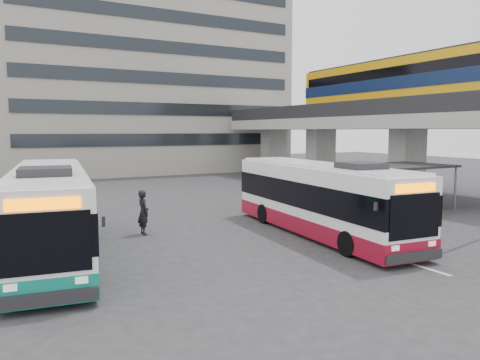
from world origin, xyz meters
TOP-DOWN VIEW (x-y plane):
  - ground at (0.00, 0.00)m, footprint 120.00×120.00m
  - viaduct at (17.00, 10.22)m, footprint 8.00×32.00m
  - bike_shelter at (8.47, 3.00)m, footprint 10.00×4.00m
  - office_block at (6.00, 36.00)m, footprint 30.00×15.00m
  - road_markings at (2.50, -3.00)m, footprint 0.15×7.60m
  - bus_main at (2.63, -0.11)m, footprint 3.33×11.26m
  - bus_teal at (-8.02, 1.59)m, footprint 3.95×11.69m
  - pedestrian at (-4.09, 3.38)m, footprint 0.50×0.73m

SIDE VIEW (x-z plane):
  - ground at x=0.00m, z-range 0.00..0.00m
  - road_markings at x=2.50m, z-range 0.00..0.01m
  - pedestrian at x=-4.09m, z-range 0.00..1.94m
  - bike_shelter at x=8.47m, z-range 0.17..2.71m
  - bus_main at x=2.63m, z-range -0.12..3.16m
  - bus_teal at x=-8.02m, z-range -0.12..3.27m
  - viaduct at x=17.00m, z-range 1.39..11.07m
  - office_block at x=6.00m, z-range 0.00..25.00m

